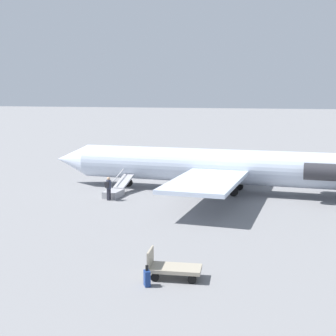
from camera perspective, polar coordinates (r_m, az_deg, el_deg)
ground_plane at (r=38.00m, az=5.10°, el=-2.88°), size 600.00×600.00×0.00m
airplane_main at (r=37.44m, az=6.54°, el=0.26°), size 28.46×21.34×7.16m
boarding_stairs at (r=36.35m, az=-6.41°, el=-2.81°), size 1.39×4.09×1.76m
passenger at (r=34.76m, az=-7.27°, el=-2.30°), size 0.36×0.55×1.74m
luggage_cart at (r=20.00m, az=0.48°, el=-12.08°), size 2.40×1.59×1.22m
suitcase at (r=19.31m, az=-2.58°, el=-13.27°), size 0.40×0.42×0.88m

